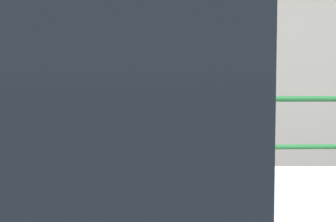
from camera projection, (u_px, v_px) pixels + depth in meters
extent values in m
cylinder|color=slate|center=(192.00, 212.00, 3.19)|extent=(0.07, 0.07, 1.11)
cylinder|color=slate|center=(192.00, 95.00, 3.14)|extent=(0.15, 0.15, 0.33)
sphere|color=silver|center=(192.00, 64.00, 3.12)|extent=(0.15, 0.15, 0.15)
cube|color=black|center=(195.00, 84.00, 3.05)|extent=(0.09, 0.01, 0.07)
cube|color=green|center=(194.00, 106.00, 3.06)|extent=(0.09, 0.01, 0.09)
cube|color=black|center=(112.00, 125.00, 3.12)|extent=(0.42, 0.22, 0.60)
sphere|color=#936B4C|center=(111.00, 57.00, 3.09)|extent=(0.22, 0.22, 0.22)
cylinder|color=black|center=(69.00, 122.00, 3.10)|extent=(0.09, 0.09, 0.57)
cylinder|color=black|center=(154.00, 109.00, 3.26)|extent=(0.09, 0.38, 0.53)
cylinder|color=#1E602D|center=(148.00, 99.00, 5.42)|extent=(24.00, 0.06, 0.06)
cylinder|color=#1E602D|center=(148.00, 148.00, 5.45)|extent=(24.00, 0.05, 0.05)
cylinder|color=#1E602D|center=(148.00, 153.00, 5.46)|extent=(0.06, 0.06, 1.14)
cube|color=gray|center=(148.00, 65.00, 8.31)|extent=(32.00, 0.50, 3.33)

